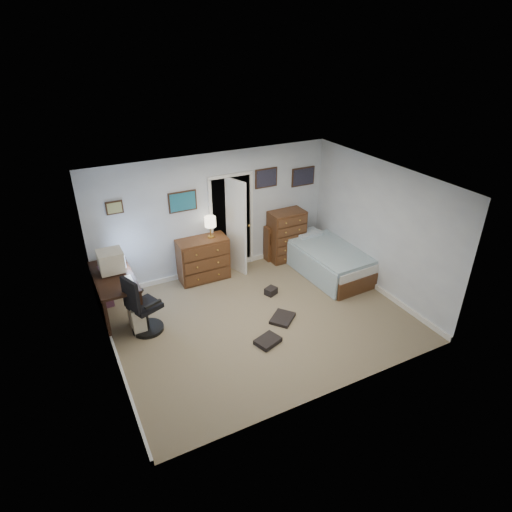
{
  "coord_description": "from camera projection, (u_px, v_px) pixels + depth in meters",
  "views": [
    {
      "loc": [
        -2.89,
        -5.46,
        4.54
      ],
      "look_at": [
        0.06,
        0.3,
        1.1
      ],
      "focal_mm": 30.0,
      "sensor_mm": 36.0,
      "label": 1
    }
  ],
  "objects": [
    {
      "name": "floor",
      "position": [
        261.0,
        319.0,
        7.59
      ],
      "size": [
        5.0,
        4.0,
        0.02
      ],
      "primitive_type": "cube",
      "color": "#86765C",
      "rests_on": "ground"
    },
    {
      "name": "computer_desk",
      "position": [
        109.0,
        286.0,
        7.36
      ],
      "size": [
        0.66,
        1.41,
        0.81
      ],
      "rotation": [
        0.0,
        0.0,
        0.0
      ],
      "color": "black",
      "rests_on": "floor"
    },
    {
      "name": "crt_monitor",
      "position": [
        111.0,
        261.0,
        7.34
      ],
      "size": [
        0.42,
        0.39,
        0.39
      ],
      "rotation": [
        0.0,
        0.0,
        0.0
      ],
      "color": "beige",
      "rests_on": "computer_desk"
    },
    {
      "name": "keyboard",
      "position": [
        128.0,
        282.0,
        7.1
      ],
      "size": [
        0.16,
        0.43,
        0.03
      ],
      "primitive_type": "cube",
      "rotation": [
        0.0,
        0.0,
        0.0
      ],
      "color": "beige",
      "rests_on": "computer_desk"
    },
    {
      "name": "pc_tower",
      "position": [
        137.0,
        317.0,
        7.23
      ],
      "size": [
        0.23,
        0.46,
        0.49
      ],
      "rotation": [
        0.0,
        0.0,
        0.0
      ],
      "color": "beige",
      "rests_on": "floor"
    },
    {
      "name": "office_chair",
      "position": [
        142.0,
        311.0,
        7.06
      ],
      "size": [
        0.68,
        0.68,
        1.09
      ],
      "rotation": [
        0.0,
        0.0,
        0.38
      ],
      "color": "black",
      "rests_on": "floor"
    },
    {
      "name": "media_stack",
      "position": [
        106.0,
        287.0,
        7.76
      ],
      "size": [
        0.17,
        0.17,
        0.81
      ],
      "primitive_type": "cube",
      "rotation": [
        0.0,
        0.0,
        0.06
      ],
      "color": "maroon",
      "rests_on": "floor"
    },
    {
      "name": "low_dresser",
      "position": [
        203.0,
        259.0,
        8.62
      ],
      "size": [
        1.01,
        0.51,
        0.89
      ],
      "primitive_type": "cube",
      "rotation": [
        0.0,
        0.0,
        -0.01
      ],
      "color": "brown",
      "rests_on": "floor"
    },
    {
      "name": "table_lamp",
      "position": [
        210.0,
        222.0,
        8.34
      ],
      "size": [
        0.23,
        0.23,
        0.43
      ],
      "rotation": [
        0.0,
        0.0,
        -0.01
      ],
      "color": "gold",
      "rests_on": "low_dresser"
    },
    {
      "name": "doorway",
      "position": [
        226.0,
        218.0,
        9.04
      ],
      "size": [
        0.96,
        1.12,
        2.05
      ],
      "color": "black",
      "rests_on": "floor"
    },
    {
      "name": "tall_dresser",
      "position": [
        286.0,
        235.0,
        9.32
      ],
      "size": [
        0.77,
        0.45,
        1.12
      ],
      "primitive_type": "cube",
      "rotation": [
        0.0,
        0.0,
        0.01
      ],
      "color": "brown",
      "rests_on": "floor"
    },
    {
      "name": "headboard_bookcase",
      "position": [
        283.0,
        239.0,
        9.47
      ],
      "size": [
        0.89,
        0.26,
        0.79
      ],
      "rotation": [
        0.0,
        0.0,
        0.04
      ],
      "color": "brown",
      "rests_on": "floor"
    },
    {
      "name": "bed",
      "position": [
        327.0,
        260.0,
        8.87
      ],
      "size": [
        1.13,
        2.01,
        0.64
      ],
      "rotation": [
        0.0,
        0.0,
        0.04
      ],
      "color": "brown",
      "rests_on": "floor"
    },
    {
      "name": "wall_posters",
      "position": [
        241.0,
        187.0,
        8.55
      ],
      "size": [
        4.38,
        0.04,
        0.6
      ],
      "color": "#331E11",
      "rests_on": "floor"
    },
    {
      "name": "floor_clutter",
      "position": [
        274.0,
        320.0,
        7.48
      ],
      "size": [
        1.12,
        1.58,
        0.14
      ],
      "rotation": [
        0.0,
        0.0,
        0.06
      ],
      "color": "black",
      "rests_on": "floor"
    }
  ]
}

